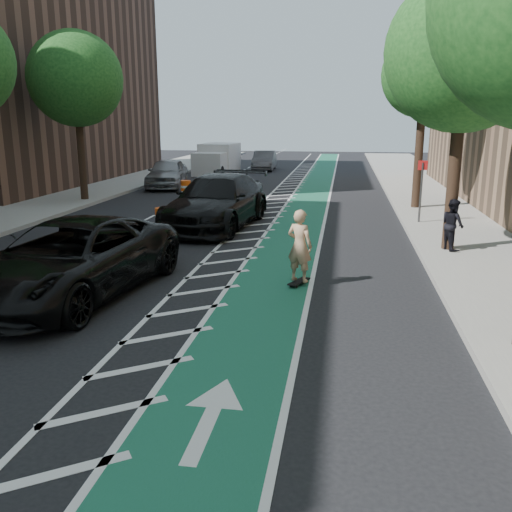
% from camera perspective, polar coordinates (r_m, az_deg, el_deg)
% --- Properties ---
extents(ground, '(120.00, 120.00, 0.00)m').
position_cam_1_polar(ground, '(11.05, -16.82, -7.57)').
color(ground, black).
rests_on(ground, ground).
extents(bike_lane, '(2.00, 90.00, 0.01)m').
position_cam_1_polar(bike_lane, '(19.66, 4.05, 2.52)').
color(bike_lane, '#195A3E').
rests_on(bike_lane, ground).
extents(buffer_strip, '(1.40, 90.00, 0.01)m').
position_cam_1_polar(buffer_strip, '(19.84, -0.28, 2.67)').
color(buffer_strip, silver).
rests_on(buffer_strip, ground).
extents(sidewalk_right, '(5.00, 90.00, 0.15)m').
position_cam_1_polar(sidewalk_right, '(20.15, 22.79, 1.92)').
color(sidewalk_right, gray).
rests_on(sidewalk_right, ground).
extents(curb_right, '(0.12, 90.00, 0.16)m').
position_cam_1_polar(curb_right, '(19.71, 15.86, 2.26)').
color(curb_right, gray).
rests_on(curb_right, ground).
extents(curb_left, '(0.12, 90.00, 0.16)m').
position_cam_1_polar(curb_left, '(22.82, -22.01, 3.34)').
color(curb_left, gray).
rests_on(curb_left, ground).
extents(tree_r_c, '(4.20, 4.20, 7.90)m').
position_cam_1_polar(tree_r_c, '(17.56, 20.86, 19.20)').
color(tree_r_c, '#382619').
rests_on(tree_r_c, ground).
extents(tree_r_d, '(4.20, 4.20, 7.90)m').
position_cam_1_polar(tree_r_d, '(25.44, 17.23, 17.67)').
color(tree_r_d, '#382619').
rests_on(tree_r_d, ground).
extents(tree_l_d, '(4.20, 4.20, 7.90)m').
position_cam_1_polar(tree_l_d, '(28.20, -18.21, 17.20)').
color(tree_l_d, '#382619').
rests_on(tree_l_d, ground).
extents(sign_post, '(0.35, 0.08, 2.47)m').
position_cam_1_polar(sign_post, '(21.54, 16.97, 6.60)').
color(sign_post, '#4C4C4C').
rests_on(sign_post, ground).
extents(skateboard, '(0.53, 0.81, 0.11)m').
position_cam_1_polar(skateboard, '(13.42, 4.54, -2.71)').
color(skateboard, black).
rests_on(skateboard, ground).
extents(skateboarder, '(0.77, 0.65, 1.79)m').
position_cam_1_polar(skateboarder, '(13.19, 4.62, 1.09)').
color(skateboarder, tan).
rests_on(skateboarder, skateboard).
extents(suv_near, '(3.69, 6.61, 1.75)m').
position_cam_1_polar(suv_near, '(13.10, -18.86, -0.30)').
color(suv_near, black).
rests_on(suv_near, ground).
extents(suv_far, '(3.38, 6.90, 1.93)m').
position_cam_1_polar(suv_far, '(20.58, -4.13, 5.76)').
color(suv_far, black).
rests_on(suv_far, ground).
extents(car_silver, '(2.71, 5.28, 1.72)m').
position_cam_1_polar(car_silver, '(32.85, -9.31, 8.61)').
color(car_silver, gray).
rests_on(car_silver, ground).
extents(car_grey, '(1.80, 4.65, 1.51)m').
position_cam_1_polar(car_grey, '(43.73, 0.89, 10.02)').
color(car_grey, '#505055').
rests_on(car_grey, ground).
extents(pedestrian, '(0.82, 0.91, 1.55)m').
position_cam_1_polar(pedestrian, '(17.23, 19.99, 3.13)').
color(pedestrian, black).
rests_on(pedestrian, sidewalk_right).
extents(box_truck, '(2.67, 5.38, 2.18)m').
position_cam_1_polar(box_truck, '(41.15, -4.10, 10.07)').
color(box_truck, silver).
rests_on(box_truck, ground).
extents(barrel_a, '(0.59, 0.59, 0.81)m').
position_cam_1_polar(barrel_a, '(14.92, -18.66, -0.52)').
color(barrel_a, '#FF4B0D').
rests_on(barrel_a, ground).
extents(barrel_b, '(0.62, 0.62, 0.85)m').
position_cam_1_polar(barrel_b, '(20.09, -9.86, 3.75)').
color(barrel_b, '#E64F0C').
rests_on(barrel_b, ground).
extents(barrel_c, '(0.65, 0.65, 0.89)m').
position_cam_1_polar(barrel_c, '(28.59, -7.40, 6.96)').
color(barrel_c, '#FF560D').
rests_on(barrel_c, ground).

